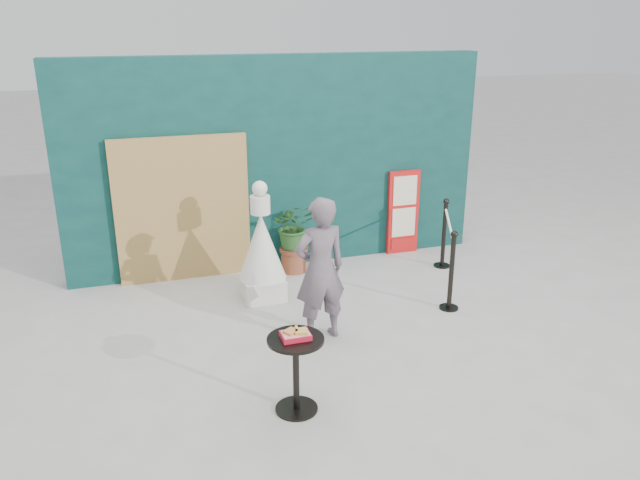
{
  "coord_description": "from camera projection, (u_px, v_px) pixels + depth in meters",
  "views": [
    {
      "loc": [
        -2.1,
        -5.35,
        3.45
      ],
      "look_at": [
        0.0,
        1.2,
        1.0
      ],
      "focal_mm": 35.0,
      "sensor_mm": 36.0,
      "label": 1
    }
  ],
  "objects": [
    {
      "name": "ground",
      "position": [
        355.0,
        366.0,
        6.56
      ],
      "size": [
        60.0,
        60.0,
        0.0
      ],
      "primitive_type": "plane",
      "color": "#ADAAA5",
      "rests_on": "ground"
    },
    {
      "name": "back_wall",
      "position": [
        278.0,
        163.0,
        8.88
      ],
      "size": [
        6.0,
        0.3,
        3.0
      ],
      "primitive_type": "cube",
      "color": "#0B3131",
      "rests_on": "ground"
    },
    {
      "name": "bamboo_fence",
      "position": [
        183.0,
        210.0,
        8.46
      ],
      "size": [
        1.8,
        0.08,
        2.0
      ],
      "primitive_type": "cube",
      "color": "tan",
      "rests_on": "ground"
    },
    {
      "name": "woman",
      "position": [
        320.0,
        270.0,
        6.88
      ],
      "size": [
        0.65,
        0.48,
        1.66
      ],
      "primitive_type": "imported",
      "rotation": [
        0.0,
        0.0,
        3.28
      ],
      "color": "#665763",
      "rests_on": "ground"
    },
    {
      "name": "menu_board",
      "position": [
        403.0,
        212.0,
        9.54
      ],
      "size": [
        0.5,
        0.07,
        1.3
      ],
      "color": "red",
      "rests_on": "ground"
    },
    {
      "name": "statue",
      "position": [
        262.0,
        252.0,
        7.95
      ],
      "size": [
        0.61,
        0.61,
        1.57
      ],
      "color": "silver",
      "rests_on": "ground"
    },
    {
      "name": "cafe_table",
      "position": [
        296.0,
        363.0,
        5.66
      ],
      "size": [
        0.52,
        0.52,
        0.75
      ],
      "color": "black",
      "rests_on": "ground"
    },
    {
      "name": "food_basket",
      "position": [
        296.0,
        334.0,
        5.57
      ],
      "size": [
        0.26,
        0.19,
        0.11
      ],
      "color": "red",
      "rests_on": "cafe_table"
    },
    {
      "name": "planter",
      "position": [
        294.0,
        232.0,
        8.83
      ],
      "size": [
        0.6,
        0.52,
        1.02
      ],
      "color": "brown",
      "rests_on": "ground"
    },
    {
      "name": "stanchion_barrier",
      "position": [
        447.0,
        252.0,
        8.36
      ],
      "size": [
        0.84,
        1.54,
        1.03
      ],
      "color": "black",
      "rests_on": "ground"
    }
  ]
}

